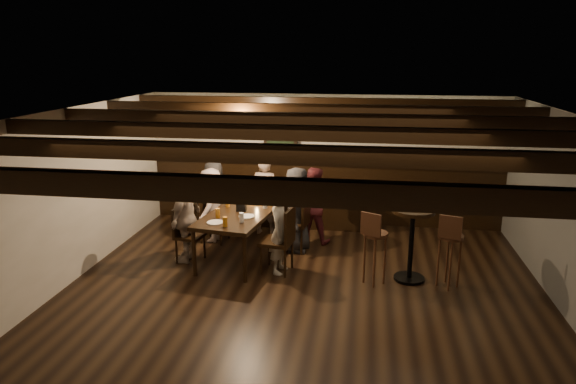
% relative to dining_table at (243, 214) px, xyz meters
% --- Properties ---
extents(room, '(7.00, 7.00, 7.00)m').
position_rel_dining_table_xyz_m(room, '(0.82, 0.60, 0.39)').
color(room, black).
rests_on(room, ground).
extents(dining_table, '(1.16, 2.09, 0.75)m').
position_rel_dining_table_xyz_m(dining_table, '(0.00, 0.00, 0.00)').
color(dining_table, black).
rests_on(dining_table, floor).
extents(chair_left_near, '(0.49, 0.49, 0.95)m').
position_rel_dining_table_xyz_m(chair_left_near, '(-0.65, 0.54, -0.39)').
color(chair_left_near, black).
rests_on(chair_left_near, floor).
extents(chair_left_far, '(0.44, 0.44, 0.85)m').
position_rel_dining_table_xyz_m(chair_left_far, '(-0.77, -0.35, -0.42)').
color(chair_left_far, black).
rests_on(chair_left_far, floor).
extents(chair_right_near, '(0.50, 0.50, 0.97)m').
position_rel_dining_table_xyz_m(chair_right_near, '(0.78, 0.35, -0.39)').
color(chair_right_near, black).
rests_on(chair_right_near, floor).
extents(chair_right_far, '(0.50, 0.50, 0.98)m').
position_rel_dining_table_xyz_m(chair_right_far, '(0.65, -0.54, -0.39)').
color(chair_right_far, black).
rests_on(chair_right_far, floor).
extents(person_bench_left, '(0.68, 0.49, 1.29)m').
position_rel_dining_table_xyz_m(person_bench_left, '(-0.77, 1.02, -0.04)').
color(person_bench_left, '#2B2B2E').
rests_on(person_bench_left, floor).
extents(person_bench_centre, '(0.55, 0.40, 1.40)m').
position_rel_dining_table_xyz_m(person_bench_centre, '(0.14, 1.04, 0.02)').
color(person_bench_centre, gray).
rests_on(person_bench_centre, floor).
extents(person_bench_right, '(0.69, 0.57, 1.30)m').
position_rel_dining_table_xyz_m(person_bench_right, '(1.02, 0.77, -0.04)').
color(person_bench_right, maroon).
rests_on(person_bench_right, floor).
extents(person_left_near, '(0.58, 0.87, 1.26)m').
position_rel_dining_table_xyz_m(person_left_near, '(-0.68, 0.55, -0.05)').
color(person_left_near, '#BAA49D').
rests_on(person_left_near, floor).
extents(person_left_far, '(0.45, 0.85, 1.38)m').
position_rel_dining_table_xyz_m(person_left_far, '(-0.80, -0.34, 0.01)').
color(person_left_far, gray).
rests_on(person_left_far, floor).
extents(person_right_near, '(0.53, 0.73, 1.38)m').
position_rel_dining_table_xyz_m(person_right_near, '(0.80, 0.34, 0.00)').
color(person_right_near, '#28282B').
rests_on(person_right_near, floor).
extents(person_right_far, '(0.36, 0.49, 1.24)m').
position_rel_dining_table_xyz_m(person_right_far, '(0.68, -0.55, -0.06)').
color(person_right_far, '#9D9685').
rests_on(person_right_far, floor).
extents(pint_a, '(0.07, 0.07, 0.14)m').
position_rel_dining_table_xyz_m(pint_a, '(-0.18, 0.73, 0.13)').
color(pint_a, '#BF7219').
rests_on(pint_a, dining_table).
extents(pint_b, '(0.07, 0.07, 0.14)m').
position_rel_dining_table_xyz_m(pint_b, '(0.34, 0.61, 0.13)').
color(pint_b, '#BF7219').
rests_on(pint_b, dining_table).
extents(pint_c, '(0.07, 0.07, 0.14)m').
position_rel_dining_table_xyz_m(pint_c, '(-0.28, 0.14, 0.13)').
color(pint_c, '#BF7219').
rests_on(pint_c, dining_table).
extents(pint_d, '(0.07, 0.07, 0.14)m').
position_rel_dining_table_xyz_m(pint_d, '(0.32, 0.16, 0.13)').
color(pint_d, silver).
rests_on(pint_d, dining_table).
extents(pint_e, '(0.07, 0.07, 0.14)m').
position_rel_dining_table_xyz_m(pint_e, '(-0.28, -0.42, 0.13)').
color(pint_e, '#BF7219').
rests_on(pint_e, dining_table).
extents(pint_f, '(0.07, 0.07, 0.14)m').
position_rel_dining_table_xyz_m(pint_f, '(0.12, -0.57, 0.13)').
color(pint_f, silver).
rests_on(pint_f, dining_table).
extents(pint_g, '(0.07, 0.07, 0.14)m').
position_rel_dining_table_xyz_m(pint_g, '(-0.06, -0.80, 0.13)').
color(pint_g, '#BF7219').
rests_on(pint_g, dining_table).
extents(plate_near, '(0.24, 0.24, 0.01)m').
position_rel_dining_table_xyz_m(plate_near, '(-0.24, -0.67, 0.07)').
color(plate_near, white).
rests_on(plate_near, dining_table).
extents(plate_far, '(0.24, 0.24, 0.01)m').
position_rel_dining_table_xyz_m(plate_far, '(0.14, -0.32, 0.07)').
color(plate_far, white).
rests_on(plate_far, dining_table).
extents(condiment_caddy, '(0.15, 0.10, 0.12)m').
position_rel_dining_table_xyz_m(condiment_caddy, '(-0.01, -0.05, 0.12)').
color(condiment_caddy, black).
rests_on(condiment_caddy, dining_table).
extents(candle, '(0.05, 0.05, 0.05)m').
position_rel_dining_table_xyz_m(candle, '(0.16, 0.28, 0.09)').
color(candle, beige).
rests_on(candle, dining_table).
extents(high_top_table, '(0.59, 0.59, 1.05)m').
position_rel_dining_table_xyz_m(high_top_table, '(2.54, -0.54, 0.00)').
color(high_top_table, black).
rests_on(high_top_table, floor).
extents(bar_stool_left, '(0.38, 0.39, 1.07)m').
position_rel_dining_table_xyz_m(bar_stool_left, '(2.04, -0.75, -0.29)').
color(bar_stool_left, '#392112').
rests_on(bar_stool_left, floor).
extents(bar_stool_right, '(0.36, 0.38, 1.07)m').
position_rel_dining_table_xyz_m(bar_stool_right, '(3.04, -0.70, -0.29)').
color(bar_stool_right, '#392112').
rests_on(bar_stool_right, floor).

